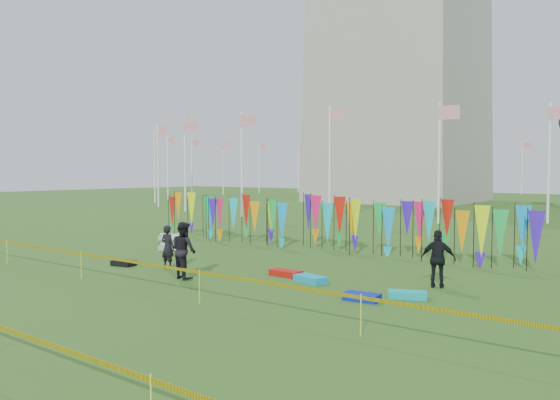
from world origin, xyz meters
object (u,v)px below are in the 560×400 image
Objects in this scene: box_kite at (170,242)px; kite_bag_black at (124,263)px; person_mid at (184,250)px; kite_bag_blue at (362,297)px; kite_bag_teal at (407,295)px; kite_bag_turquoise at (310,279)px; person_right at (438,259)px; person_left at (168,247)px; kite_bag_red at (286,273)px.

kite_bag_black is at bearing -64.72° from box_kite.
person_mid is 1.94× the size of kite_bag_blue.
person_mid is 6.16m from kite_bag_blue.
person_mid reaches higher than kite_bag_teal.
person_right is at bearing 25.52° from kite_bag_turquoise.
kite_bag_black is (1.79, -3.80, -0.26)m from box_kite.
box_kite is 4.21m from kite_bag_black.
kite_bag_black is 0.83× the size of kite_bag_teal.
person_left reaches higher than kite_bag_blue.
person_mid is 2.18× the size of kite_bag_black.
kite_bag_turquoise is (5.36, 1.07, -0.67)m from person_left.
person_left is at bearing 17.04° from kite_bag_black.
kite_bag_blue is 9.59m from kite_bag_black.
kite_bag_red is 1.06× the size of kite_bag_teal.
person_left is at bearing -174.20° from kite_bag_teal.
box_kite reaches higher than kite_bag_turquoise.
person_right is at bearing 70.07° from kite_bag_blue.
kite_bag_black is at bearing 0.06° from person_right.
person_right is 3.90m from kite_bag_turquoise.
person_mid is (1.73, -0.86, 0.14)m from person_left.
kite_bag_black is (-9.58, -0.45, -0.00)m from kite_bag_blue.
kite_bag_teal is at bearing -153.13° from person_mid.
kite_bag_red is at bearing 163.59° from kite_bag_turquoise.
kite_bag_blue reaches higher than kite_bag_teal.
person_left is 7.82m from kite_bag_blue.
kite_bag_teal is (12.24, -2.37, -0.26)m from box_kite.
kite_bag_teal is at bearing 48.39° from kite_bag_blue.
person_left is 9.22m from person_right.
person_left is 1.43× the size of kite_bag_red.
person_left is at bearing -168.76° from kite_bag_turquoise.
kite_bag_teal is at bearing -6.87° from kite_bag_red.
kite_bag_turquoise is at bearing 12.72° from kite_bag_black.
box_kite is 11.86m from kite_bag_blue.
person_mid is at bearing -136.63° from kite_bag_red.
person_mid is 7.19m from kite_bag_teal.
kite_bag_red is at bearing -1.60° from person_right.
box_kite is at bearing -19.52° from person_right.
person_right is 1.99m from kite_bag_teal.
box_kite is at bearing 166.28° from kite_bag_turquoise.
person_mid is 7.92m from person_right.
kite_bag_blue is 0.93× the size of kite_bag_teal.
kite_bag_turquoise is 1.27m from kite_bag_red.
person_mid is at bearing 9.71° from person_right.
person_right is 1.58× the size of kite_bag_red.
kite_bag_black is (-7.15, -1.61, -0.01)m from kite_bag_turquoise.
kite_bag_turquoise is 1.11× the size of kite_bag_blue.
kite_bag_red is (4.15, 1.42, -0.68)m from person_left.
kite_bag_teal is (6.93, 1.73, -0.82)m from person_mid.
person_right reaches higher than box_kite.
kite_bag_black is at bearing -167.28° from kite_bag_turquoise.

